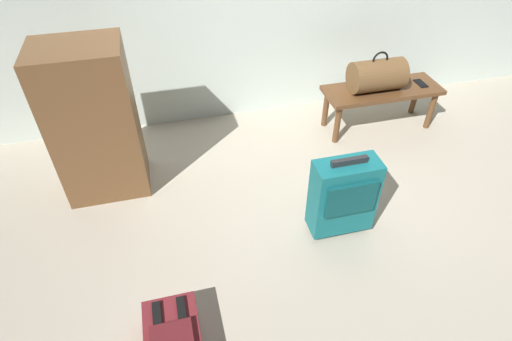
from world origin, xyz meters
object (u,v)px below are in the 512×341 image
cell_phone (421,83)px  side_cabinet (94,123)px  duffel_bag_brown (377,75)px  suitcase_upright_teal (343,196)px  bench (381,94)px  backpack_maroon (173,337)px

cell_phone → side_cabinet: 2.66m
duffel_bag_brown → suitcase_upright_teal: duffel_bag_brown is taller
bench → duffel_bag_brown: size_ratio=2.27×
side_cabinet → backpack_maroon: bearing=-76.6°
cell_phone → duffel_bag_brown: bearing=178.8°
cell_phone → backpack_maroon: 2.83m
suitcase_upright_teal → side_cabinet: bearing=149.9°
bench → backpack_maroon: (-1.96, -1.62, -0.23)m
suitcase_upright_teal → backpack_maroon: size_ratio=1.61×
duffel_bag_brown → backpack_maroon: duffel_bag_brown is taller
duffel_bag_brown → cell_phone: bearing=-1.2°
cell_phone → suitcase_upright_teal: (-1.17, -1.06, -0.07)m
bench → duffel_bag_brown: bearing=180.0°
bench → suitcase_upright_teal: size_ratio=1.63×
side_cabinet → duffel_bag_brown: bearing=5.5°
duffel_bag_brown → side_cabinet: size_ratio=0.40×
backpack_maroon → side_cabinet: size_ratio=0.35×
side_cabinet → cell_phone: bearing=4.4°
bench → side_cabinet: 2.32m
backpack_maroon → bench: bearing=39.6°
cell_phone → side_cabinet: size_ratio=0.13×
bench → side_cabinet: size_ratio=0.91×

